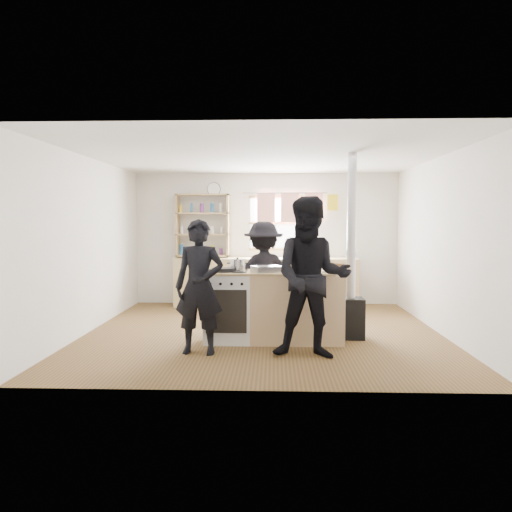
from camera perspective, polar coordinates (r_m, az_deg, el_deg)
name	(u,v)px	position (r m, az deg, el deg)	size (l,w,h in m)	color
ground	(263,332)	(7.25, 0.83, -8.70)	(5.00, 5.00, 0.01)	brown
back_counter	(266,282)	(9.36, 1.12, -2.98)	(3.40, 0.55, 0.90)	tan
shelving_unit	(203,225)	(9.50, -6.12, 3.52)	(1.00, 0.28, 1.20)	tan
thermos	(302,251)	(9.32, 5.25, 0.60)	(0.10, 0.10, 0.27)	silver
cooking_island	(273,306)	(6.61, 1.99, -5.76)	(1.97, 0.64, 0.93)	white
skillet_greens	(223,270)	(6.50, -3.79, -1.56)	(0.34, 0.34, 0.05)	black
roast_tray	(267,269)	(6.47, 1.28, -1.45)	(0.44, 0.39, 0.08)	silver
stockpot_stove	(238,265)	(6.64, -2.12, -1.01)	(0.21, 0.21, 0.18)	#B8B8BB
stockpot_counter	(306,264)	(6.60, 5.74, -0.92)	(0.28, 0.28, 0.21)	silver
bread_board	(335,269)	(6.48, 8.96, -1.42)	(0.33, 0.29, 0.12)	tan
flue_heater	(351,291)	(6.89, 10.77, -3.95)	(0.35, 0.35, 2.50)	black
person_near_left	(199,287)	(6.00, -6.49, -3.50)	(0.59, 0.39, 1.61)	black
person_near_right	(312,278)	(5.80, 6.39, -2.47)	(0.91, 0.71, 1.87)	black
person_far	(264,275)	(7.39, 0.87, -2.18)	(1.02, 0.59, 1.58)	black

